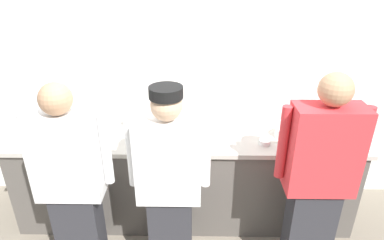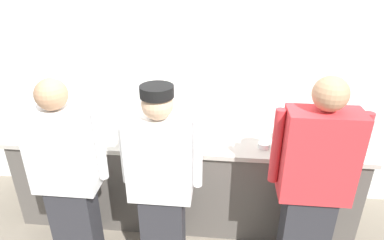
{
  "view_description": "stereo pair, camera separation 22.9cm",
  "coord_description": "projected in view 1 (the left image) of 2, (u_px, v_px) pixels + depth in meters",
  "views": [
    {
      "loc": [
        0.11,
        -2.3,
        2.35
      ],
      "look_at": [
        0.07,
        0.37,
        1.06
      ],
      "focal_mm": 31.12,
      "sensor_mm": 36.0,
      "label": 1
    },
    {
      "loc": [
        0.34,
        -2.29,
        2.35
      ],
      "look_at": [
        0.07,
        0.37,
        1.06
      ],
      "focal_mm": 31.12,
      "sensor_mm": 36.0,
      "label": 2
    }
  ],
  "objects": [
    {
      "name": "deli_cup",
      "position": [
        128.0,
        122.0,
        3.16
      ],
      "size": [
        0.09,
        0.09,
        0.09
      ],
      "primitive_type": "cylinder",
      "color": "white",
      "rests_on": "prep_counter"
    },
    {
      "name": "prep_counter",
      "position": [
        185.0,
        176.0,
        3.22
      ],
      "size": [
        3.18,
        0.69,
        0.91
      ],
      "color": "#56514C",
      "rests_on": "ground"
    },
    {
      "name": "plate_stack_front",
      "position": [
        286.0,
        133.0,
        2.98
      ],
      "size": [
        0.2,
        0.2,
        0.08
      ],
      "color": "white",
      "rests_on": "prep_counter"
    },
    {
      "name": "ramekin_red_sauce",
      "position": [
        101.0,
        136.0,
        2.96
      ],
      "size": [
        0.09,
        0.09,
        0.05
      ],
      "color": "white",
      "rests_on": "prep_counter"
    },
    {
      "name": "ground_plane",
      "position": [
        184.0,
        240.0,
        3.09
      ],
      "size": [
        9.0,
        9.0,
        0.0
      ],
      "primitive_type": "plane",
      "color": "slate"
    },
    {
      "name": "chef_near_left",
      "position": [
        72.0,
        185.0,
        2.41
      ],
      "size": [
        0.61,
        0.24,
        1.66
      ],
      "color": "#2D2D33",
      "rests_on": "ground"
    },
    {
      "name": "sheet_tray",
      "position": [
        57.0,
        134.0,
        3.02
      ],
      "size": [
        0.44,
        0.34,
        0.02
      ],
      "primitive_type": "cube",
      "rotation": [
        0.0,
        0.0,
        -0.04
      ],
      "color": "#B7BABF",
      "rests_on": "prep_counter"
    },
    {
      "name": "squeeze_bottle_primary",
      "position": [
        160.0,
        127.0,
        2.94
      ],
      "size": [
        0.06,
        0.06,
        0.21
      ],
      "color": "#56A333",
      "rests_on": "prep_counter"
    },
    {
      "name": "plate_stack_rear",
      "position": [
        146.0,
        127.0,
        3.08
      ],
      "size": [
        0.24,
        0.24,
        0.08
      ],
      "color": "white",
      "rests_on": "prep_counter"
    },
    {
      "name": "chef_far_right",
      "position": [
        318.0,
        179.0,
        2.41
      ],
      "size": [
        0.62,
        0.24,
        1.72
      ],
      "color": "#2D2D33",
      "rests_on": "ground"
    },
    {
      "name": "wall_back",
      "position": [
        186.0,
        72.0,
        3.26
      ],
      "size": [
        4.98,
        0.1,
        2.72
      ],
      "color": "white",
      "rests_on": "ground"
    },
    {
      "name": "ramekin_yellow_sauce",
      "position": [
        265.0,
        142.0,
        2.86
      ],
      "size": [
        0.1,
        0.1,
        0.04
      ],
      "color": "white",
      "rests_on": "prep_counter"
    },
    {
      "name": "mixing_bowl_steel",
      "position": [
        197.0,
        126.0,
        3.04
      ],
      "size": [
        0.36,
        0.36,
        0.13
      ],
      "primitive_type": "cylinder",
      "color": "#B7BABF",
      "rests_on": "prep_counter"
    },
    {
      "name": "squeeze_bottle_secondary",
      "position": [
        326.0,
        136.0,
        2.8
      ],
      "size": [
        0.06,
        0.06,
        0.2
      ],
      "color": "#56A333",
      "rests_on": "prep_counter"
    },
    {
      "name": "chef_center",
      "position": [
        169.0,
        186.0,
        2.41
      ],
      "size": [
        0.59,
        0.24,
        1.63
      ],
      "color": "#2D2D33",
      "rests_on": "ground"
    },
    {
      "name": "squeeze_bottle_spare",
      "position": [
        165.0,
        118.0,
        3.12
      ],
      "size": [
        0.06,
        0.06,
        0.21
      ],
      "color": "red",
      "rests_on": "prep_counter"
    }
  ]
}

